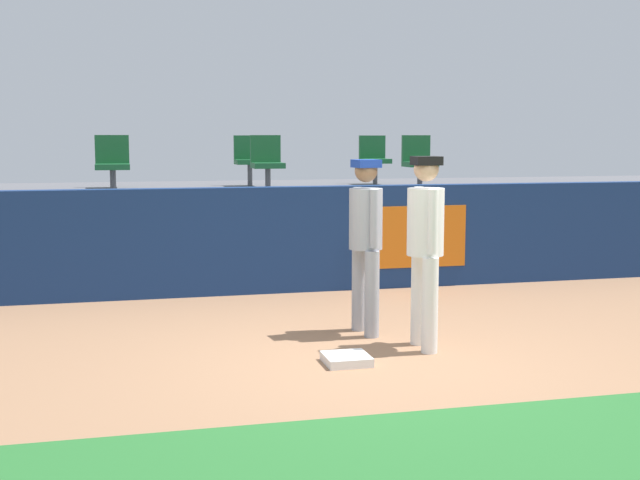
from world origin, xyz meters
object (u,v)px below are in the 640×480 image
player_fielder_home (425,239)px  seat_front_left (112,161)px  player_runner_visitor (366,234)px  first_base (346,359)px  seat_back_right (374,157)px  seat_back_left (113,158)px  seat_back_center (249,157)px  seat_front_right (418,159)px  seat_front_center (267,160)px

player_fielder_home → seat_front_left: 5.50m
player_runner_visitor → seat_front_left: (-2.51, 3.93, 0.64)m
first_base → seat_front_left: seat_front_left is taller
seat_back_right → seat_front_left: size_ratio=1.00×
seat_back_left → seat_back_center: size_ratio=1.00×
first_base → player_fielder_home: bearing=22.2°
seat_back_right → seat_front_left: bearing=-157.8°
first_base → seat_front_right: 5.84m
seat_front_center → seat_front_left: size_ratio=1.00×
player_fielder_home → player_runner_visitor: bearing=-149.5°
first_base → seat_front_left: bearing=112.0°
seat_front_right → seat_front_center: bearing=-180.0°
seat_front_right → player_fielder_home: bearing=-109.7°
seat_front_right → seat_back_center: (-2.34, 1.80, 0.00)m
player_fielder_home → first_base: bearing=-65.4°
player_runner_visitor → seat_back_right: 6.07m
seat_back_left → first_base: bearing=-73.5°
player_fielder_home → seat_back_center: seat_back_center is taller
player_fielder_home → player_runner_visitor: size_ratio=1.03×
player_fielder_home → seat_back_left: 7.09m
player_runner_visitor → seat_front_left: 4.71m
player_runner_visitor → seat_back_center: size_ratio=2.14×
seat_front_center → seat_back_left: (-2.20, 1.80, 0.00)m
first_base → seat_front_center: size_ratio=0.48×
seat_back_center → seat_front_center: bearing=-90.6°
seat_front_right → seat_front_center: same height
seat_back_right → seat_front_right: same height
seat_front_center → seat_back_left: 2.84m
seat_front_right → first_base: bearing=-116.9°
seat_back_left → seat_front_right: bearing=-21.6°
seat_back_left → seat_back_right: bearing=0.0°
first_base → seat_back_right: size_ratio=0.48×
seat_back_left → seat_front_left: 1.80m
seat_back_left → seat_back_center: same height
player_runner_visitor → seat_front_right: seat_front_right is taller
player_fielder_home → seat_front_left: bearing=-145.7°
seat_front_right → seat_front_center: size_ratio=1.00×
seat_back_right → seat_front_right: (0.14, -1.80, -0.00)m
seat_front_center → seat_back_left: size_ratio=1.00×
player_fielder_home → seat_back_right: seat_back_right is taller
seat_back_right → seat_front_center: (-2.21, -1.80, -0.00)m
seat_front_right → seat_front_center: (-2.36, -0.00, -0.00)m
seat_back_center → player_fielder_home: bearing=-84.0°
player_runner_visitor → seat_front_center: 4.00m
player_fielder_home → seat_back_center: size_ratio=2.20×
first_base → seat_front_right: (2.54, 5.00, 1.65)m
first_base → player_runner_visitor: size_ratio=0.22×
first_base → seat_front_center: bearing=87.9°
first_base → seat_front_left: size_ratio=0.48×
player_fielder_home → seat_back_center: bearing=-171.6°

